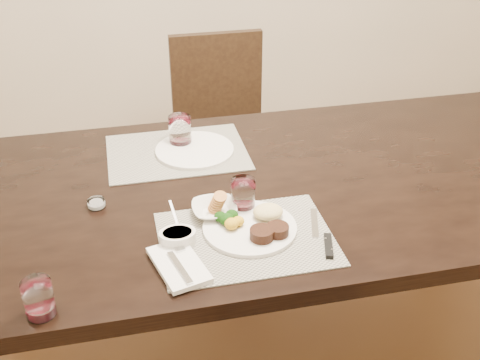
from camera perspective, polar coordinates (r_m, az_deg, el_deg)
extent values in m
plane|color=#4E2D19|center=(2.34, 3.04, -16.00)|extent=(4.50, 4.50, 0.00)
cube|color=black|center=(1.88, 3.64, -0.79)|extent=(2.00, 1.00, 0.05)
cube|color=black|center=(2.42, -21.18, -5.64)|extent=(0.08, 0.08, 0.70)
cube|color=black|center=(2.75, 19.67, -0.62)|extent=(0.08, 0.08, 0.70)
cube|color=black|center=(2.74, -1.38, 3.18)|extent=(0.42, 0.42, 0.04)
cube|color=black|center=(2.68, -4.34, -3.25)|extent=(0.04, 0.04, 0.41)
cube|color=black|center=(2.74, 3.11, -2.32)|extent=(0.04, 0.04, 0.41)
cube|color=black|center=(2.98, -5.41, 0.58)|extent=(0.04, 0.04, 0.41)
cube|color=black|center=(3.04, 1.33, 1.34)|extent=(0.04, 0.04, 0.41)
cube|color=black|center=(2.81, -2.23, 9.39)|extent=(0.42, 0.04, 0.45)
cube|color=gray|center=(1.61, 0.60, -5.58)|extent=(0.46, 0.34, 0.00)
cube|color=gray|center=(2.03, -5.99, 2.62)|extent=(0.46, 0.34, 0.00)
cylinder|color=silver|center=(1.64, 0.93, -4.54)|extent=(0.26, 0.26, 0.01)
cylinder|color=black|center=(1.59, 2.08, -5.12)|extent=(0.06, 0.06, 0.03)
cylinder|color=black|center=(1.60, 3.59, -4.74)|extent=(0.06, 0.06, 0.03)
ellipsoid|color=#E0CD86|center=(1.66, 2.67, -3.01)|extent=(0.08, 0.07, 0.03)
ellipsoid|color=#123B0B|center=(1.64, -1.29, -3.73)|extent=(0.04, 0.04, 0.03)
ellipsoid|color=gold|center=(1.62, -0.81, -4.17)|extent=(0.04, 0.04, 0.03)
cube|color=white|center=(1.52, -5.83, -8.00)|extent=(0.15, 0.21, 0.01)
cube|color=silver|center=(1.50, -5.73, -8.25)|extent=(0.05, 0.13, 0.01)
cube|color=silver|center=(1.57, -5.93, -6.21)|extent=(0.04, 0.05, 0.00)
cube|color=silver|center=(1.68, 7.08, -4.05)|extent=(0.05, 0.14, 0.00)
cube|color=black|center=(1.59, 8.39, -6.19)|extent=(0.05, 0.10, 0.01)
imported|color=silver|center=(1.70, -2.44, -2.83)|extent=(0.13, 0.13, 0.03)
cylinder|color=#BF7F3C|center=(1.68, -2.45, -2.23)|extent=(0.04, 0.05, 0.04)
cylinder|color=silver|center=(1.59, -5.94, -5.48)|extent=(0.10, 0.10, 0.04)
cylinder|color=#0D3C0F|center=(1.58, -5.96, -5.12)|extent=(0.08, 0.08, 0.01)
cube|color=silver|center=(1.62, -6.30, -3.14)|extent=(0.01, 0.06, 0.05)
cylinder|color=white|center=(1.70, 0.29, -1.38)|extent=(0.07, 0.07, 0.09)
cylinder|color=#33040B|center=(1.72, 0.29, -2.38)|extent=(0.06, 0.06, 0.02)
cylinder|color=silver|center=(2.02, -4.33, 2.85)|extent=(0.26, 0.26, 0.01)
cylinder|color=white|center=(2.05, -5.71, 4.67)|extent=(0.08, 0.08, 0.10)
cylinder|color=#33040B|center=(2.07, -5.65, 3.69)|extent=(0.06, 0.06, 0.03)
cylinder|color=white|center=(1.44, -18.55, -10.59)|extent=(0.07, 0.07, 0.09)
cylinder|color=#33040B|center=(1.46, -18.32, -11.61)|extent=(0.06, 0.06, 0.02)
cylinder|color=white|center=(1.78, -13.46, -2.17)|extent=(0.05, 0.05, 0.02)
cylinder|color=silver|center=(1.79, -13.44, -2.32)|extent=(0.04, 0.04, 0.01)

